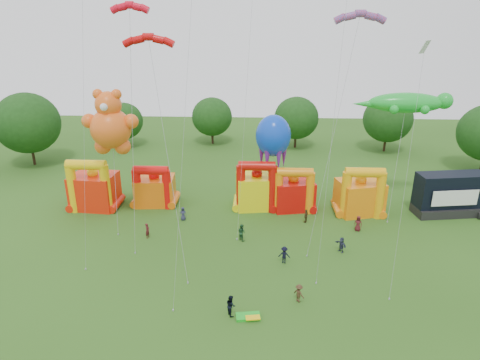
{
  "coord_description": "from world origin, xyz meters",
  "views": [
    {
      "loc": [
        1.01,
        -24.12,
        23.46
      ],
      "look_at": [
        -0.94,
        18.0,
        7.22
      ],
      "focal_mm": 32.0,
      "sensor_mm": 36.0,
      "label": 1
    }
  ],
  "objects_px": {
    "stage_trailer": "(450,195)",
    "spectator_0": "(183,214)",
    "gecko_kite": "(399,147)",
    "octopus_kite": "(274,146)",
    "bouncy_castle_0": "(94,189)",
    "teddy_bear_kite": "(111,137)",
    "bouncy_castle_2": "(257,189)",
    "spectator_4": "(306,216)"
  },
  "relations": [
    {
      "from": "stage_trailer",
      "to": "spectator_4",
      "type": "relative_size",
      "value": 5.15
    },
    {
      "from": "spectator_0",
      "to": "teddy_bear_kite",
      "type": "bearing_deg",
      "value": 177.09
    },
    {
      "from": "stage_trailer",
      "to": "gecko_kite",
      "type": "relative_size",
      "value": 0.6
    },
    {
      "from": "stage_trailer",
      "to": "spectator_4",
      "type": "xyz_separation_m",
      "value": [
        -18.09,
        -3.38,
        -1.74
      ]
    },
    {
      "from": "bouncy_castle_0",
      "to": "octopus_kite",
      "type": "height_order",
      "value": "octopus_kite"
    },
    {
      "from": "teddy_bear_kite",
      "to": "gecko_kite",
      "type": "height_order",
      "value": "teddy_bear_kite"
    },
    {
      "from": "stage_trailer",
      "to": "spectator_0",
      "type": "distance_m",
      "value": 33.27
    },
    {
      "from": "bouncy_castle_2",
      "to": "spectator_4",
      "type": "xyz_separation_m",
      "value": [
        6.04,
        -4.14,
        -1.7
      ]
    },
    {
      "from": "spectator_0",
      "to": "spectator_4",
      "type": "bearing_deg",
      "value": -10.33
    },
    {
      "from": "stage_trailer",
      "to": "spectator_0",
      "type": "xyz_separation_m",
      "value": [
        -33.05,
        -3.42,
        -1.74
      ]
    },
    {
      "from": "bouncy_castle_0",
      "to": "stage_trailer",
      "type": "height_order",
      "value": "bouncy_castle_0"
    },
    {
      "from": "teddy_bear_kite",
      "to": "gecko_kite",
      "type": "bearing_deg",
      "value": 9.46
    },
    {
      "from": "teddy_bear_kite",
      "to": "octopus_kite",
      "type": "relative_size",
      "value": 1.32
    },
    {
      "from": "stage_trailer",
      "to": "octopus_kite",
      "type": "distance_m",
      "value": 22.83
    },
    {
      "from": "spectator_0",
      "to": "spectator_4",
      "type": "relative_size",
      "value": 1.0
    },
    {
      "from": "bouncy_castle_2",
      "to": "stage_trailer",
      "type": "xyz_separation_m",
      "value": [
        24.13,
        -0.76,
        0.04
      ]
    },
    {
      "from": "bouncy_castle_0",
      "to": "spectator_0",
      "type": "relative_size",
      "value": 4.06
    },
    {
      "from": "stage_trailer",
      "to": "teddy_bear_kite",
      "type": "xyz_separation_m",
      "value": [
        -40.53,
        -4.42,
        8.08
      ]
    },
    {
      "from": "gecko_kite",
      "to": "spectator_0",
      "type": "height_order",
      "value": "gecko_kite"
    },
    {
      "from": "spectator_0",
      "to": "gecko_kite",
      "type": "bearing_deg",
      "value": -0.53
    },
    {
      "from": "octopus_kite",
      "to": "spectator_4",
      "type": "height_order",
      "value": "octopus_kite"
    },
    {
      "from": "gecko_kite",
      "to": "spectator_0",
      "type": "xyz_separation_m",
      "value": [
        -26.46,
        -4.66,
        -7.46
      ]
    },
    {
      "from": "stage_trailer",
      "to": "teddy_bear_kite",
      "type": "height_order",
      "value": "teddy_bear_kite"
    },
    {
      "from": "stage_trailer",
      "to": "octopus_kite",
      "type": "xyz_separation_m",
      "value": [
        -22.08,
        1.28,
        5.68
      ]
    },
    {
      "from": "bouncy_castle_0",
      "to": "spectator_0",
      "type": "distance_m",
      "value": 12.61
    },
    {
      "from": "bouncy_castle_0",
      "to": "stage_trailer",
      "type": "bearing_deg",
      "value": 0.34
    },
    {
      "from": "bouncy_castle_2",
      "to": "spectator_0",
      "type": "bearing_deg",
      "value": -154.86
    },
    {
      "from": "gecko_kite",
      "to": "octopus_kite",
      "type": "xyz_separation_m",
      "value": [
        -15.49,
        0.04,
        -0.03
      ]
    },
    {
      "from": "stage_trailer",
      "to": "gecko_kite",
      "type": "height_order",
      "value": "gecko_kite"
    },
    {
      "from": "bouncy_castle_0",
      "to": "teddy_bear_kite",
      "type": "height_order",
      "value": "teddy_bear_kite"
    },
    {
      "from": "octopus_kite",
      "to": "spectator_4",
      "type": "bearing_deg",
      "value": -49.39
    },
    {
      "from": "bouncy_castle_2",
      "to": "spectator_4",
      "type": "distance_m",
      "value": 7.52
    },
    {
      "from": "bouncy_castle_2",
      "to": "spectator_0",
      "type": "relative_size",
      "value": 3.93
    },
    {
      "from": "bouncy_castle_2",
      "to": "spectator_0",
      "type": "xyz_separation_m",
      "value": [
        -8.93,
        -4.19,
        -1.7
      ]
    },
    {
      "from": "teddy_bear_kite",
      "to": "spectator_4",
      "type": "relative_size",
      "value": 9.41
    },
    {
      "from": "teddy_bear_kite",
      "to": "octopus_kite",
      "type": "distance_m",
      "value": 19.46
    },
    {
      "from": "bouncy_castle_0",
      "to": "spectator_4",
      "type": "bearing_deg",
      "value": -6.56
    },
    {
      "from": "teddy_bear_kite",
      "to": "octopus_kite",
      "type": "height_order",
      "value": "teddy_bear_kite"
    },
    {
      "from": "gecko_kite",
      "to": "bouncy_castle_0",
      "type": "bearing_deg",
      "value": -177.77
    },
    {
      "from": "gecko_kite",
      "to": "stage_trailer",
      "type": "bearing_deg",
      "value": -10.59
    },
    {
      "from": "bouncy_castle_0",
      "to": "bouncy_castle_2",
      "type": "bearing_deg",
      "value": 2.82
    },
    {
      "from": "teddy_bear_kite",
      "to": "spectator_4",
      "type": "xyz_separation_m",
      "value": [
        22.45,
        1.04,
        -9.82
      ]
    }
  ]
}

